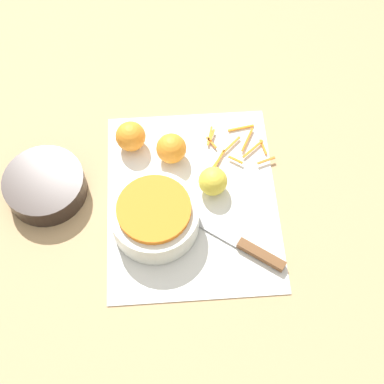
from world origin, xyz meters
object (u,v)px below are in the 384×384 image
(knife, at_px, (247,247))
(lemon, at_px, (213,181))
(bowl_dark, at_px, (45,186))
(orange_right, at_px, (131,136))
(orange_left, at_px, (171,148))
(bowl_speckled, at_px, (155,216))

(knife, height_order, lemon, lemon)
(bowl_dark, distance_m, orange_right, 0.22)
(bowl_dark, height_order, orange_left, orange_left)
(knife, bearing_deg, lemon, -32.07)
(bowl_dark, height_order, knife, bowl_dark)
(bowl_speckled, xyz_separation_m, orange_right, (0.21, 0.05, -0.01))
(bowl_speckled, xyz_separation_m, bowl_dark, (0.10, 0.24, -0.02))
(knife, relative_size, lemon, 3.65)
(orange_right, height_order, lemon, orange_right)
(knife, bearing_deg, bowl_dark, 14.27)
(lemon, bearing_deg, bowl_speckled, 121.82)
(bowl_speckled, xyz_separation_m, orange_left, (0.17, -0.04, -0.01))
(knife, relative_size, orange_right, 3.38)
(orange_right, distance_m, lemon, 0.22)
(orange_left, xyz_separation_m, lemon, (-0.09, -0.09, -0.00))
(bowl_speckled, bearing_deg, knife, -109.97)
(bowl_speckled, bearing_deg, orange_right, 13.02)
(bowl_speckled, distance_m, lemon, 0.15)
(bowl_speckled, distance_m, knife, 0.20)
(bowl_speckled, height_order, orange_left, bowl_speckled)
(knife, distance_m, orange_right, 0.36)
(orange_right, bearing_deg, orange_left, -113.13)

